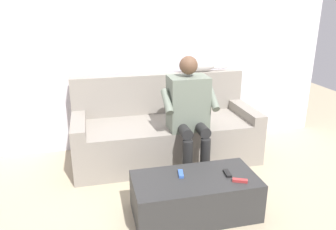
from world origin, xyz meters
TOP-DOWN VIEW (x-y plane):
  - ground_plane at (0.00, 0.60)m, footprint 8.00×8.00m
  - back_wall at (0.00, -0.59)m, footprint 4.31×0.06m
  - couch at (0.00, -0.12)m, footprint 2.02×0.82m
  - coffee_table at (0.00, 0.99)m, footprint 1.03×0.52m
  - person_solo_seated at (-0.17, 0.24)m, footprint 0.55×0.52m
  - cat_on_backrest at (-0.46, -0.41)m, footprint 0.60×0.13m
  - remote_red at (-0.33, 1.14)m, footprint 0.12×0.08m
  - remote_black at (-0.28, 1.00)m, footprint 0.05×0.12m
  - remote_blue at (0.10, 0.92)m, footprint 0.06×0.12m

SIDE VIEW (x-z plane):
  - ground_plane at x=0.00m, z-range 0.00..0.00m
  - coffee_table at x=0.00m, z-range 0.00..0.34m
  - couch at x=0.00m, z-range -0.16..0.76m
  - remote_black at x=-0.28m, z-range 0.34..0.36m
  - remote_blue at x=0.10m, z-range 0.34..0.36m
  - remote_red at x=-0.33m, z-range 0.34..0.36m
  - person_solo_seated at x=-0.17m, z-range 0.09..1.30m
  - cat_on_backrest at x=-0.46m, z-range 0.92..1.08m
  - back_wall at x=0.00m, z-range 0.00..2.59m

